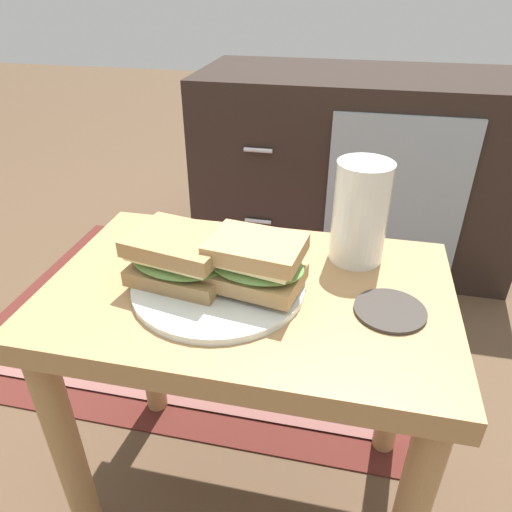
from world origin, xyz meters
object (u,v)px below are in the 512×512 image
at_px(tv_cabinet, 354,168).
at_px(sandwich_front, 181,257).
at_px(beer_glass, 360,214).
at_px(coaster, 390,310).
at_px(plate, 219,285).
at_px(sandwich_back, 256,263).

xyz_separation_m(tv_cabinet, sandwich_front, (-0.22, -0.96, 0.21)).
relative_size(beer_glass, coaster, 1.64).
distance_m(plate, sandwich_front, 0.07).
distance_m(sandwich_front, beer_glass, 0.26).
relative_size(sandwich_front, coaster, 1.68).
distance_m(sandwich_front, coaster, 0.29).
height_order(sandwich_back, beer_glass, beer_glass).
relative_size(tv_cabinet, plate, 4.04).
relative_size(sandwich_front, sandwich_back, 1.08).
height_order(tv_cabinet, beer_glass, beer_glass).
relative_size(plate, sandwich_front, 1.53).
xyz_separation_m(plate, coaster, (0.23, -0.01, -0.00)).
xyz_separation_m(plate, sandwich_front, (-0.05, 0.00, 0.04)).
bearing_deg(tv_cabinet, sandwich_back, -96.61).
distance_m(sandwich_back, coaster, 0.18).
relative_size(plate, sandwich_back, 1.65).
bearing_deg(tv_cabinet, coaster, -86.17).
bearing_deg(coaster, tv_cabinet, 93.83).
bearing_deg(sandwich_back, beer_glass, 44.28).
bearing_deg(sandwich_front, coaster, -1.54).
relative_size(tv_cabinet, coaster, 10.37).
height_order(plate, sandwich_back, sandwich_back).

